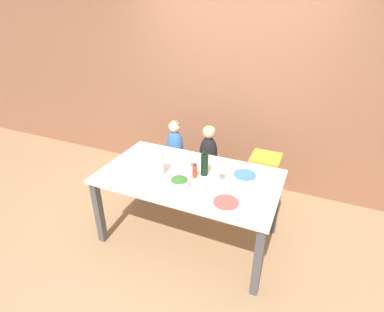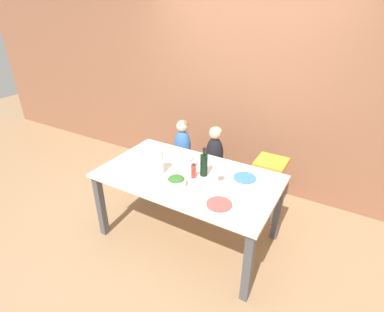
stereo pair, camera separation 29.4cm
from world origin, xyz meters
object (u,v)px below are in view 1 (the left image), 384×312
object	(u,v)px
wine_glass_far	(190,158)
dinner_plate_back_left	(157,156)
chair_far_left	(176,165)
person_child_center	(209,147)
dinner_plate_front_left	(127,172)
dinner_plate_back_right	(245,175)
salad_bowl_large	(179,182)
paper_towel_roll	(158,164)
person_child_left	(175,141)
wine_glass_near	(220,170)
chair_right_highchair	(265,170)
dinner_plate_front_right	(226,202)
wine_bottle	(204,164)
chair_far_center	(208,172)

from	to	relation	value
wine_glass_far	dinner_plate_back_left	world-z (taller)	wine_glass_far
chair_far_left	person_child_center	size ratio (longest dim) A/B	0.83
chair_far_left	dinner_plate_front_left	bearing A→B (deg)	-93.32
person_child_center	dinner_plate_back_right	size ratio (longest dim) A/B	2.48
person_child_center	salad_bowl_large	world-z (taller)	person_child_center
wine_glass_far	paper_towel_roll	bearing A→B (deg)	-135.36
person_child_center	dinner_plate_front_left	xyz separation A→B (m)	(-0.51, -0.97, 0.05)
person_child_left	wine_glass_near	size ratio (longest dim) A/B	3.08
chair_right_highchair	dinner_plate_back_left	size ratio (longest dim) A/B	3.39
dinner_plate_front_right	salad_bowl_large	bearing A→B (deg)	171.82
chair_far_left	person_child_center	world-z (taller)	person_child_center
wine_bottle	salad_bowl_large	size ratio (longest dim) A/B	1.61
chair_far_center	wine_glass_far	bearing A→B (deg)	-86.51
wine_glass_near	wine_glass_far	world-z (taller)	same
dinner_plate_back_right	chair_far_left	bearing A→B (deg)	152.67
wine_glass_far	dinner_plate_front_right	xyz separation A→B (m)	(0.52, -0.41, -0.12)
wine_glass_near	dinner_plate_back_left	bearing A→B (deg)	164.96
chair_far_left	wine_glass_far	distance (m)	0.97
person_child_center	paper_towel_roll	world-z (taller)	paper_towel_roll
chair_far_left	wine_glass_far	xyz separation A→B (m)	(0.50, -0.64, 0.52)
person_child_left	wine_bottle	size ratio (longest dim) A/B	1.83
chair_far_left	salad_bowl_large	distance (m)	1.21
dinner_plate_back_right	person_child_center	bearing A→B (deg)	137.42
dinner_plate_front_left	dinner_plate_back_left	xyz separation A→B (m)	(0.10, 0.43, 0.00)
wine_glass_near	wine_glass_far	xyz separation A→B (m)	(-0.36, 0.11, 0.00)
salad_bowl_large	dinner_plate_back_right	world-z (taller)	salad_bowl_large
salad_bowl_large	person_child_center	bearing A→B (deg)	94.75
dinner_plate_front_left	wine_glass_near	bearing A→B (deg)	13.39
paper_towel_roll	wine_glass_near	world-z (taller)	paper_towel_roll
paper_towel_roll	dinner_plate_front_right	size ratio (longest dim) A/B	1.13
chair_far_center	dinner_plate_front_right	world-z (taller)	dinner_plate_front_right
dinner_plate_back_right	dinner_plate_back_left	bearing A→B (deg)	179.57
wine_bottle	wine_glass_near	world-z (taller)	wine_bottle
wine_bottle	paper_towel_roll	bearing A→B (deg)	-155.81
wine_bottle	wine_glass_far	bearing A→B (deg)	164.77
wine_glass_far	dinner_plate_front_left	xyz separation A→B (m)	(-0.55, -0.33, -0.12)
person_child_left	dinner_plate_front_right	world-z (taller)	person_child_left
paper_towel_roll	dinner_plate_back_left	xyz separation A→B (m)	(-0.21, 0.34, -0.12)
person_child_left	wine_glass_near	bearing A→B (deg)	-41.34
chair_right_highchair	person_child_left	distance (m)	1.17
wine_glass_near	dinner_plate_front_left	distance (m)	0.95
chair_far_center	dinner_plate_front_left	xyz separation A→B (m)	(-0.51, -0.97, 0.40)
paper_towel_roll	person_child_center	bearing A→B (deg)	77.28
wine_glass_near	dinner_plate_back_left	size ratio (longest dim) A/B	0.80
chair_far_left	person_child_center	distance (m)	0.58
salad_bowl_large	dinner_plate_back_right	distance (m)	0.68
wine_bottle	wine_glass_near	xyz separation A→B (m)	(0.18, -0.06, 0.01)
paper_towel_roll	wine_glass_near	size ratio (longest dim) A/B	1.40
dinner_plate_back_right	dinner_plate_front_right	bearing A→B (deg)	-93.49
dinner_plate_front_right	wine_glass_far	bearing A→B (deg)	141.73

